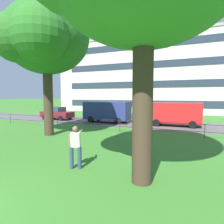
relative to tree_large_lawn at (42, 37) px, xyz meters
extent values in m
cube|color=#565454|center=(4.53, 8.88, -7.02)|extent=(80.00, 6.70, 0.01)
cylinder|color=#232328|center=(-7.84, 3.55, -6.53)|extent=(0.04, 0.04, 1.00)
cylinder|color=#232328|center=(-1.65, 3.55, -6.53)|extent=(0.04, 0.04, 1.00)
cylinder|color=#232328|center=(4.53, 3.55, -6.53)|extent=(0.04, 0.04, 1.00)
cylinder|color=#232328|center=(10.71, 3.55, -6.53)|extent=(0.04, 0.04, 1.00)
cylinder|color=#232328|center=(4.53, 3.55, -6.58)|extent=(37.10, 0.03, 0.03)
cylinder|color=#232328|center=(4.53, 3.55, -6.08)|extent=(37.10, 0.03, 0.03)
cylinder|color=#423023|center=(0.20, 0.26, -4.35)|extent=(0.68, 0.68, 5.35)
ellipsoid|color=#286623|center=(0.20, 0.26, -0.02)|extent=(6.04, 6.04, 5.13)
sphere|color=#25691F|center=(-1.01, -1.17, -0.22)|extent=(3.39, 3.39, 3.39)
sphere|color=#2A6021|center=(-0.44, -1.51, -0.33)|extent=(3.02, 3.02, 3.02)
sphere|color=#296A23|center=(1.37, -1.62, -0.39)|extent=(3.52, 3.52, 3.52)
sphere|color=#255F22|center=(-0.79, 1.83, 0.81)|extent=(3.90, 3.90, 3.90)
cylinder|color=#423023|center=(8.62, -4.87, -4.31)|extent=(0.67, 0.67, 5.43)
sphere|color=#3F8833|center=(6.63, -3.88, -0.38)|extent=(2.93, 2.93, 2.93)
cylinder|color=navy|center=(5.72, -4.75, -6.59)|extent=(0.16, 0.16, 0.88)
cylinder|color=navy|center=(6.01, -4.62, -6.59)|extent=(0.16, 0.16, 0.88)
cube|color=silver|center=(5.87, -4.69, -5.86)|extent=(0.46, 0.44, 0.61)
sphere|color=brown|center=(5.87, -4.69, -5.42)|extent=(0.22, 0.22, 0.22)
cylinder|color=brown|center=(5.92, -4.32, -5.56)|extent=(0.34, 0.61, 0.16)
cylinder|color=brown|center=(5.66, -4.78, -5.88)|extent=(0.09, 0.09, 0.62)
cylinder|color=orange|center=(7.52, -3.65, -5.28)|extent=(0.28, 0.27, 0.08)
cube|color=maroon|center=(-5.54, 8.25, -6.39)|extent=(4.04, 1.81, 0.68)
cube|color=#2D3847|center=(-5.69, 8.26, -5.77)|extent=(1.94, 1.57, 0.56)
cylinder|color=black|center=(-4.28, 9.03, -6.73)|extent=(0.61, 0.22, 0.60)
cylinder|color=black|center=(-4.32, 7.41, -6.73)|extent=(0.61, 0.22, 0.60)
cylinder|color=black|center=(-6.76, 9.09, -6.73)|extent=(0.61, 0.22, 0.60)
cylinder|color=black|center=(-6.80, 7.48, -6.73)|extent=(0.61, 0.22, 0.60)
cube|color=navy|center=(1.12, 8.39, -5.74)|extent=(5.01, 2.00, 1.90)
cube|color=#283342|center=(3.12, 8.38, -5.41)|extent=(0.13, 1.67, 0.76)
cylinder|color=black|center=(2.83, 9.31, -6.69)|extent=(0.68, 0.24, 0.68)
cylinder|color=black|center=(2.82, 7.45, -6.69)|extent=(0.68, 0.24, 0.68)
cylinder|color=black|center=(-0.37, 9.33, -6.69)|extent=(0.68, 0.24, 0.68)
cylinder|color=black|center=(-0.38, 7.47, -6.69)|extent=(0.68, 0.24, 0.68)
cube|color=red|center=(8.12, 8.61, -5.74)|extent=(5.03, 2.04, 1.90)
cube|color=#283342|center=(10.12, 8.65, -5.41)|extent=(0.15, 1.67, 0.76)
cylinder|color=black|center=(9.80, 9.57, -6.69)|extent=(0.68, 0.25, 0.68)
cylinder|color=black|center=(9.83, 7.71, -6.69)|extent=(0.68, 0.25, 0.68)
cylinder|color=black|center=(6.60, 9.52, -6.69)|extent=(0.68, 0.25, 0.68)
cylinder|color=black|center=(6.63, 7.66, -6.69)|extent=(0.68, 0.25, 0.68)
cube|color=beige|center=(1.74, 27.07, -0.71)|extent=(33.44, 11.84, 12.65)
cube|color=gray|center=(1.74, 27.07, 5.82)|extent=(33.68, 12.08, 0.40)
cube|color=#283342|center=(1.74, 21.12, -5.45)|extent=(28.09, 0.06, 1.10)
cube|color=#283342|center=(1.74, 21.12, -2.29)|extent=(28.09, 0.06, 1.10)
cube|color=#283342|center=(1.74, 21.12, 0.88)|extent=(28.09, 0.06, 1.10)
cube|color=#283342|center=(1.74, 21.12, 4.04)|extent=(28.09, 0.06, 1.10)
camera|label=1|loc=(10.31, -11.21, -4.12)|focal=31.99mm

